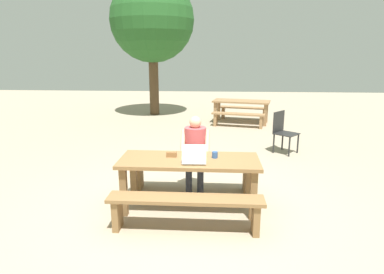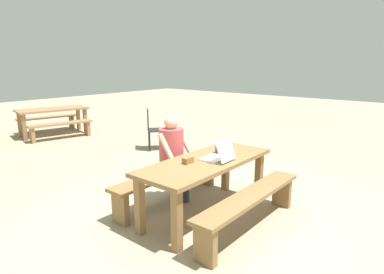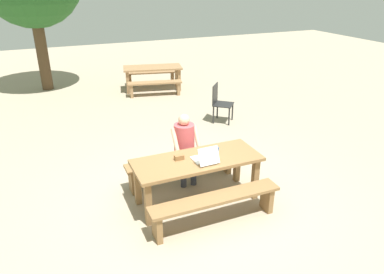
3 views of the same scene
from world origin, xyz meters
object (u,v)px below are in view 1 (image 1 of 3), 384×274
(picnic_table_front, at_px, (189,166))
(tree_left, at_px, (152,21))
(laptop, at_px, (194,157))
(picnic_table_mid, at_px, (241,104))
(small_pouch, at_px, (172,154))
(person_seated, at_px, (195,148))
(plastic_chair, at_px, (283,131))
(coffee_mug, at_px, (215,155))

(picnic_table_front, distance_m, tree_left, 8.08)
(laptop, xyz_separation_m, picnic_table_mid, (1.12, 6.18, -0.19))
(small_pouch, xyz_separation_m, person_seated, (0.31, 0.52, -0.05))
(picnic_table_mid, relative_size, tree_left, 0.40)
(plastic_chair, bearing_deg, picnic_table_mid, 52.91)
(picnic_table_front, xyz_separation_m, coffee_mug, (0.35, 0.07, 0.15))
(laptop, bearing_deg, picnic_table_mid, -102.13)
(laptop, relative_size, person_seated, 0.31)
(picnic_table_front, xyz_separation_m, picnic_table_mid, (1.20, 6.06, -0.02))
(laptop, bearing_deg, coffee_mug, -146.35)
(laptop, relative_size, picnic_table_mid, 0.20)
(picnic_table_front, bearing_deg, tree_left, 103.64)
(picnic_table_front, distance_m, laptop, 0.23)
(coffee_mug, bearing_deg, small_pouch, 178.88)
(person_seated, bearing_deg, small_pouch, -120.34)
(laptop, relative_size, coffee_mug, 4.17)
(coffee_mug, relative_size, picnic_table_mid, 0.05)
(coffee_mug, height_order, picnic_table_mid, coffee_mug)
(plastic_chair, bearing_deg, small_pouch, -176.29)
(picnic_table_front, relative_size, plastic_chair, 2.11)
(small_pouch, relative_size, coffee_mug, 1.57)
(small_pouch, height_order, plastic_chair, plastic_chair)
(picnic_table_front, distance_m, person_seated, 0.62)
(laptop, height_order, picnic_table_mid, laptop)
(plastic_chair, distance_m, picnic_table_mid, 3.25)
(picnic_table_mid, bearing_deg, laptop, -88.03)
(plastic_chair, xyz_separation_m, tree_left, (-3.68, 4.55, 2.75))
(tree_left, bearing_deg, person_seated, -74.82)
(picnic_table_front, relative_size, laptop, 5.14)
(plastic_chair, bearing_deg, tree_left, 79.90)
(laptop, bearing_deg, person_seated, -89.67)
(laptop, relative_size, plastic_chair, 0.41)
(coffee_mug, bearing_deg, person_seated, 119.62)
(picnic_table_mid, bearing_deg, small_pouch, -91.43)
(picnic_table_front, distance_m, small_pouch, 0.31)
(small_pouch, height_order, tree_left, tree_left)
(coffee_mug, bearing_deg, picnic_table_mid, 81.94)
(laptop, distance_m, picnic_table_mid, 6.29)
(plastic_chair, xyz_separation_m, picnic_table_mid, (-0.67, 3.17, 0.12))
(person_seated, height_order, plastic_chair, person_seated)
(laptop, bearing_deg, picnic_table_front, -60.36)
(small_pouch, distance_m, coffee_mug, 0.61)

